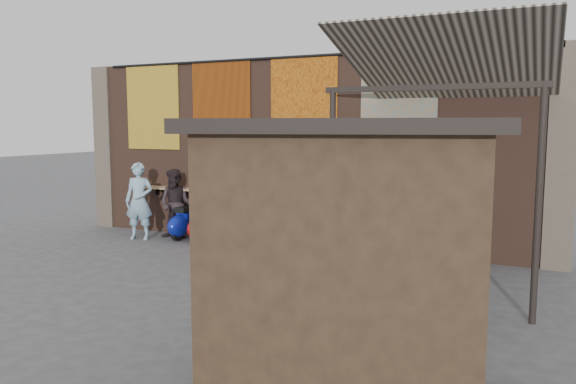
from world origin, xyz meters
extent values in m
plane|color=#474749|center=(0.00, 0.00, 0.00)|extent=(70.00, 70.00, 0.00)
cube|color=brown|center=(0.00, 2.70, 2.00)|extent=(10.00, 0.40, 4.00)
cube|color=#4C4238|center=(-5.20, 2.70, 2.00)|extent=(0.50, 0.50, 4.00)
cube|color=#4C4238|center=(5.20, 2.70, 2.00)|extent=(0.50, 0.50, 4.00)
cube|color=#9E7A51|center=(0.00, 2.33, 1.10)|extent=(8.00, 0.32, 0.05)
cube|color=white|center=(1.50, 2.30, 1.26)|extent=(0.64, 0.29, 0.26)
cube|color=maroon|center=(-3.60, 2.48, 3.00)|extent=(1.50, 0.02, 2.00)
cube|color=#BA4D0A|center=(-1.70, 2.48, 3.00)|extent=(1.50, 0.02, 2.00)
cube|color=#B76516|center=(0.30, 2.48, 3.00)|extent=(1.50, 0.02, 2.00)
cube|color=teal|center=(2.30, 2.48, 3.00)|extent=(1.50, 0.02, 2.00)
cylinder|color=black|center=(0.00, 2.47, 3.98)|extent=(9.50, 0.06, 0.06)
imported|color=#87B0C5|center=(-3.33, 1.57, 0.87)|extent=(0.74, 0.60, 1.74)
imported|color=#292024|center=(-2.65, 2.00, 0.79)|extent=(0.84, 0.69, 1.58)
imported|color=black|center=(3.42, -0.48, 0.91)|extent=(1.11, 0.59, 1.81)
imported|color=#4D4D51|center=(2.93, -0.84, 0.85)|extent=(1.25, 1.17, 1.69)
imported|color=#8C8259|center=(2.61, 0.74, 0.76)|extent=(0.84, 0.88, 1.52)
cube|color=black|center=(3.30, -3.53, 1.26)|extent=(2.68, 2.27, 2.51)
cube|color=black|center=(3.30, -3.53, 2.57)|extent=(3.02, 2.59, 0.12)
cube|color=gold|center=(3.07, -2.66, 1.82)|extent=(1.17, 0.34, 0.50)
cube|color=#473321|center=(3.07, -2.66, 0.92)|extent=(1.89, 0.58, 0.06)
cube|color=beige|center=(3.50, 0.90, 3.55)|extent=(3.20, 3.28, 0.97)
cube|color=#33261C|center=(3.50, 2.49, 3.95)|extent=(3.30, 0.08, 0.12)
cube|color=black|center=(3.50, -0.60, 3.08)|extent=(3.00, 0.08, 0.08)
cylinder|color=black|center=(2.10, -0.60, 1.55)|extent=(0.09, 0.09, 3.10)
cylinder|color=black|center=(4.90, -0.60, 1.55)|extent=(0.09, 0.09, 3.10)
camera|label=1|loc=(4.99, -8.36, 2.58)|focal=35.00mm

